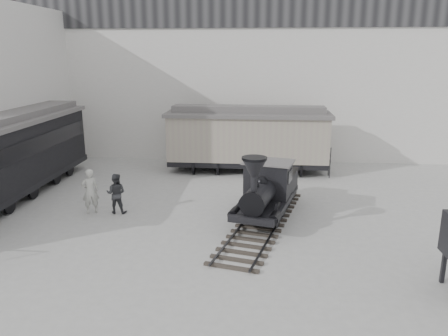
# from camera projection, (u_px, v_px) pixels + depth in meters

# --- Properties ---
(ground) EXTENTS (90.00, 90.00, 0.00)m
(ground) POSITION_uv_depth(u_px,v_px,m) (225.00, 260.00, 14.30)
(ground) COLOR #9E9E9B
(north_wall) EXTENTS (34.00, 2.51, 11.00)m
(north_wall) POSITION_uv_depth(u_px,v_px,m) (246.00, 70.00, 27.32)
(north_wall) COLOR silver
(north_wall) RESTS_ON ground
(locomotive) EXTENTS (3.73, 8.52, 2.94)m
(locomotive) POSITION_uv_depth(u_px,v_px,m) (266.00, 193.00, 17.62)
(locomotive) COLOR #302B26
(locomotive) RESTS_ON ground
(boxcar) EXTENTS (9.14, 2.89, 3.74)m
(boxcar) POSITION_uv_depth(u_px,v_px,m) (248.00, 137.00, 24.59)
(boxcar) COLOR black
(boxcar) RESTS_ON ground
(passenger_coach) EXTENTS (2.99, 13.68, 3.66)m
(passenger_coach) POSITION_uv_depth(u_px,v_px,m) (0.00, 158.00, 19.43)
(passenger_coach) COLOR black
(passenger_coach) RESTS_ON ground
(visitor_a) EXTENTS (0.84, 0.75, 1.93)m
(visitor_a) POSITION_uv_depth(u_px,v_px,m) (90.00, 191.00, 18.27)
(visitor_a) COLOR #B9B9B1
(visitor_a) RESTS_ON ground
(visitor_b) EXTENTS (0.84, 0.66, 1.72)m
(visitor_b) POSITION_uv_depth(u_px,v_px,m) (116.00, 193.00, 18.31)
(visitor_b) COLOR #303235
(visitor_b) RESTS_ON ground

